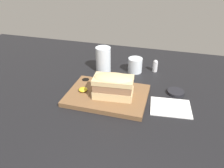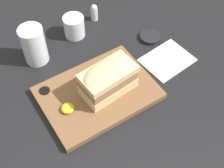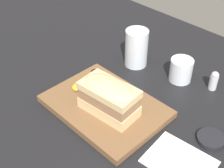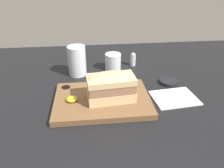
{
  "view_description": "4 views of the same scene",
  "coord_description": "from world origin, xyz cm",
  "px_view_note": "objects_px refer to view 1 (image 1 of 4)",
  "views": [
    {
      "loc": [
        25.53,
        -77.79,
        52.97
      ],
      "look_at": [
        5.13,
        -6.01,
        9.29
      ],
      "focal_mm": 35.0,
      "sensor_mm": 36.0,
      "label": 1
    },
    {
      "loc": [
        -22.72,
        -52.77,
        76.83
      ],
      "look_at": [
        5.76,
        -8.28,
        8.66
      ],
      "focal_mm": 50.0,
      "sensor_mm": 36.0,
      "label": 2
    },
    {
      "loc": [
        50.67,
        -49.54,
        62.4
      ],
      "look_at": [
        2.84,
        -2.4,
        9.45
      ],
      "focal_mm": 50.0,
      "sensor_mm": 36.0,
      "label": 3
    },
    {
      "loc": [
        -0.67,
        -68.52,
        44.62
      ],
      "look_at": [
        6.23,
        -4.78,
        8.86
      ],
      "focal_mm": 35.0,
      "sensor_mm": 36.0,
      "label": 4
    }
  ],
  "objects_px": {
    "condiment_dish": "(176,92)",
    "wine_glass": "(135,66)",
    "water_glass": "(103,61)",
    "napkin": "(171,107)",
    "sandwich": "(113,85)",
    "salt_shaker": "(155,66)",
    "serving_board": "(107,95)"
  },
  "relations": [
    {
      "from": "sandwich",
      "to": "salt_shaker",
      "type": "distance_m",
      "value": 0.34
    },
    {
      "from": "salt_shaker",
      "to": "wine_glass",
      "type": "bearing_deg",
      "value": -161.67
    },
    {
      "from": "sandwich",
      "to": "wine_glass",
      "type": "distance_m",
      "value": 0.28
    },
    {
      "from": "napkin",
      "to": "water_glass",
      "type": "bearing_deg",
      "value": 146.41
    },
    {
      "from": "condiment_dish",
      "to": "wine_glass",
      "type": "bearing_deg",
      "value": 143.22
    },
    {
      "from": "wine_glass",
      "to": "condiment_dish",
      "type": "distance_m",
      "value": 0.26
    },
    {
      "from": "napkin",
      "to": "salt_shaker",
      "type": "relative_size",
      "value": 2.63
    },
    {
      "from": "water_glass",
      "to": "napkin",
      "type": "height_order",
      "value": "water_glass"
    },
    {
      "from": "serving_board",
      "to": "napkin",
      "type": "distance_m",
      "value": 0.26
    },
    {
      "from": "sandwich",
      "to": "water_glass",
      "type": "xyz_separation_m",
      "value": [
        -0.12,
        0.24,
        -0.02
      ]
    },
    {
      "from": "serving_board",
      "to": "water_glass",
      "type": "relative_size",
      "value": 2.58
    },
    {
      "from": "sandwich",
      "to": "water_glass",
      "type": "height_order",
      "value": "water_glass"
    },
    {
      "from": "serving_board",
      "to": "wine_glass",
      "type": "bearing_deg",
      "value": 75.66
    },
    {
      "from": "napkin",
      "to": "condiment_dish",
      "type": "relative_size",
      "value": 2.32
    },
    {
      "from": "salt_shaker",
      "to": "condiment_dish",
      "type": "relative_size",
      "value": 0.88
    },
    {
      "from": "napkin",
      "to": "sandwich",
      "type": "bearing_deg",
      "value": -177.7
    },
    {
      "from": "sandwich",
      "to": "wine_glass",
      "type": "relative_size",
      "value": 2.23
    },
    {
      "from": "sandwich",
      "to": "salt_shaker",
      "type": "xyz_separation_m",
      "value": [
        0.14,
        0.31,
        -0.04
      ]
    },
    {
      "from": "napkin",
      "to": "salt_shaker",
      "type": "distance_m",
      "value": 0.32
    },
    {
      "from": "serving_board",
      "to": "wine_glass",
      "type": "relative_size",
      "value": 4.45
    },
    {
      "from": "sandwich",
      "to": "salt_shaker",
      "type": "bearing_deg",
      "value": 66.35
    },
    {
      "from": "sandwich",
      "to": "napkin",
      "type": "bearing_deg",
      "value": 2.3
    },
    {
      "from": "sandwich",
      "to": "salt_shaker",
      "type": "height_order",
      "value": "sandwich"
    },
    {
      "from": "sandwich",
      "to": "wine_glass",
      "type": "xyz_separation_m",
      "value": [
        0.04,
        0.28,
        -0.04
      ]
    },
    {
      "from": "serving_board",
      "to": "sandwich",
      "type": "bearing_deg",
      "value": -22.72
    },
    {
      "from": "salt_shaker",
      "to": "serving_board",
      "type": "bearing_deg",
      "value": -119.1
    },
    {
      "from": "water_glass",
      "to": "salt_shaker",
      "type": "xyz_separation_m",
      "value": [
        0.25,
        0.07,
        -0.02
      ]
    },
    {
      "from": "sandwich",
      "to": "serving_board",
      "type": "bearing_deg",
      "value": 157.28
    },
    {
      "from": "sandwich",
      "to": "condiment_dish",
      "type": "height_order",
      "value": "sandwich"
    },
    {
      "from": "wine_glass",
      "to": "condiment_dish",
      "type": "bearing_deg",
      "value": -36.78
    },
    {
      "from": "water_glass",
      "to": "condiment_dish",
      "type": "relative_size",
      "value": 1.78
    },
    {
      "from": "wine_glass",
      "to": "napkin",
      "type": "bearing_deg",
      "value": -54.28
    }
  ]
}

